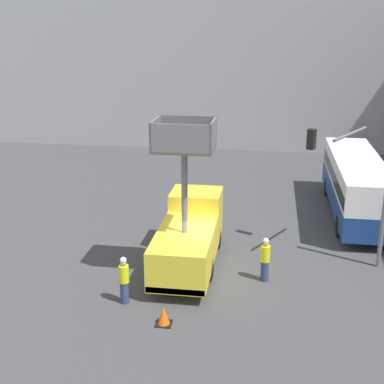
# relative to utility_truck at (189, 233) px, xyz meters

# --- Properties ---
(ground_plane) EXTENTS (120.00, 120.00, 0.00)m
(ground_plane) POSITION_rel_utility_truck_xyz_m (0.70, -0.78, -1.51)
(ground_plane) COLOR #424244
(building_backdrop_far) EXTENTS (44.00, 10.00, 18.75)m
(building_backdrop_far) POSITION_rel_utility_truck_xyz_m (0.70, 27.09, 7.86)
(building_backdrop_far) COLOR #9E9EA3
(building_backdrop_far) RESTS_ON ground_plane
(utility_truck) EXTENTS (2.28, 6.60, 6.54)m
(utility_truck) POSITION_rel_utility_truck_xyz_m (0.00, 0.00, 0.00)
(utility_truck) COLOR yellow
(utility_truck) RESTS_ON ground_plane
(city_bus) EXTENTS (2.47, 10.59, 3.16)m
(city_bus) POSITION_rel_utility_truck_xyz_m (7.85, 7.60, 0.35)
(city_bus) COLOR navy
(city_bus) RESTS_ON ground_plane
(traffic_light_pole) EXTENTS (3.34, 3.09, 5.87)m
(traffic_light_pole) POSITION_rel_utility_truck_xyz_m (6.92, 1.69, 2.49)
(traffic_light_pole) COLOR slate
(traffic_light_pole) RESTS_ON ground_plane
(road_worker_near_truck) EXTENTS (0.38, 0.38, 1.86)m
(road_worker_near_truck) POSITION_rel_utility_truck_xyz_m (-1.90, -3.55, -0.58)
(road_worker_near_truck) COLOR navy
(road_worker_near_truck) RESTS_ON ground_plane
(road_worker_directing) EXTENTS (0.38, 0.38, 1.86)m
(road_worker_directing) POSITION_rel_utility_truck_xyz_m (3.23, -0.96, -0.58)
(road_worker_directing) COLOR navy
(road_worker_directing) RESTS_ON ground_plane
(traffic_cone_near_truck) EXTENTS (0.57, 0.57, 0.65)m
(traffic_cone_near_truck) POSITION_rel_utility_truck_xyz_m (-0.17, -4.80, -1.21)
(traffic_cone_near_truck) COLOR black
(traffic_cone_near_truck) RESTS_ON ground_plane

